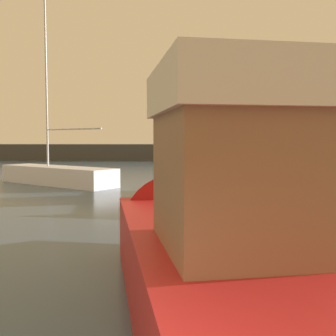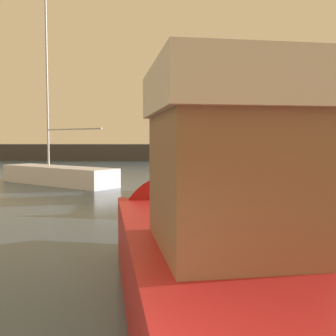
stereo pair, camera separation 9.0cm
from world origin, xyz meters
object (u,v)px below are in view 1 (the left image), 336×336
lighthouse (243,101)px  motorboat_0 (225,182)px  motorboat_4 (196,233)px  sailboat_moored (57,174)px

lighthouse → motorboat_0: lighthouse is taller
lighthouse → motorboat_4: 50.10m
motorboat_4 → sailboat_moored: 19.04m
sailboat_moored → motorboat_0: bearing=-33.6°
motorboat_4 → motorboat_0: bearing=82.1°
motorboat_0 → motorboat_4: 10.87m
lighthouse → sailboat_moored: 36.26m
lighthouse → motorboat_0: bearing=-98.9°
lighthouse → motorboat_4: size_ratio=1.31×
lighthouse → motorboat_4: (-7.46, -49.05, -6.98)m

